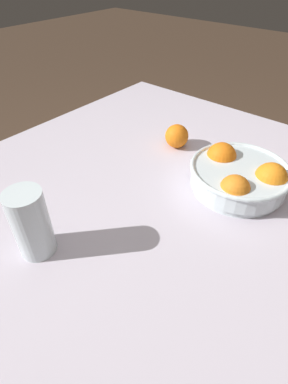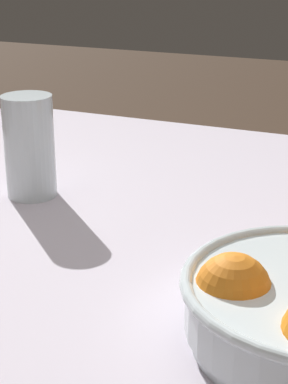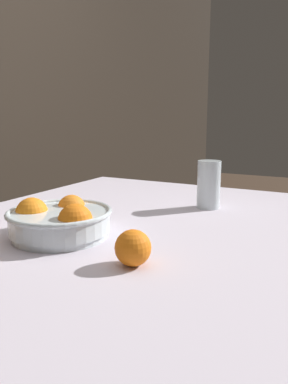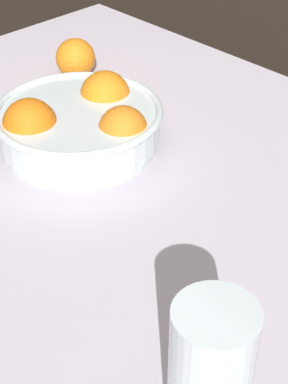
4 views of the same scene
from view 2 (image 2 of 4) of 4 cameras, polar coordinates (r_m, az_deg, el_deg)
dining_table at (r=0.85m, az=3.08°, el=-9.27°), size 1.30×1.16×0.76m
juice_glass at (r=0.98m, az=-10.11°, el=3.50°), size 0.08×0.08×0.16m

